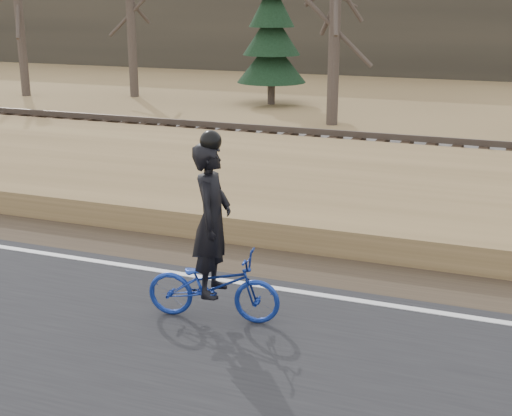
% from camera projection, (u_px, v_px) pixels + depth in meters
% --- Properties ---
extents(ground, '(120.00, 120.00, 0.00)m').
position_uv_depth(ground, '(103.00, 272.00, 10.65)').
color(ground, '#997C4D').
rests_on(ground, ground).
extents(edge_line, '(120.00, 0.12, 0.01)m').
position_uv_depth(edge_line, '(110.00, 263.00, 10.81)').
color(edge_line, silver).
rests_on(edge_line, road).
extents(shoulder, '(120.00, 1.60, 0.04)m').
position_uv_depth(shoulder, '(143.00, 245.00, 11.71)').
color(shoulder, '#473A2B').
rests_on(shoulder, ground).
extents(embankment, '(120.00, 5.00, 0.44)m').
position_uv_depth(embankment, '(217.00, 189.00, 14.34)').
color(embankment, '#997C4D').
rests_on(embankment, ground).
extents(ballast, '(120.00, 3.00, 0.45)m').
position_uv_depth(ballast, '(280.00, 152.00, 17.73)').
color(ballast, slate).
rests_on(ballast, ground).
extents(railroad, '(120.00, 2.40, 0.29)m').
position_uv_depth(railroad, '(280.00, 140.00, 17.65)').
color(railroad, black).
rests_on(railroad, ballast).
extents(treeline_backdrop, '(120.00, 4.00, 6.00)m').
position_uv_depth(treeline_backdrop, '(422.00, 15.00, 36.60)').
color(treeline_backdrop, '#383328').
rests_on(treeline_backdrop, ground).
extents(cyclist, '(1.76, 0.84, 2.40)m').
position_uv_depth(cyclist, '(213.00, 258.00, 8.75)').
color(cyclist, navy).
rests_on(cyclist, road).
extents(bare_tree_left, '(0.36, 0.36, 7.08)m').
position_uv_depth(bare_tree_left, '(130.00, 7.00, 28.17)').
color(bare_tree_left, '#4A3E36').
rests_on(bare_tree_left, ground).
extents(bare_tree_near_left, '(0.36, 0.36, 6.38)m').
position_uv_depth(bare_tree_near_left, '(335.00, 22.00, 21.90)').
color(bare_tree_near_left, '#4A3E36').
rests_on(bare_tree_near_left, ground).
extents(conifer, '(2.60, 2.60, 5.48)m').
position_uv_depth(conifer, '(272.00, 34.00, 26.39)').
color(conifer, '#4A3E36').
rests_on(conifer, ground).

